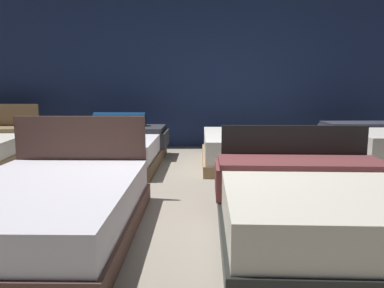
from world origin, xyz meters
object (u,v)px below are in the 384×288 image
bed_2 (317,206)px  bed_5 (111,148)px  bed_1 (45,208)px  bed_6 (255,149)px

bed_2 → bed_5: size_ratio=0.92×
bed_1 → bed_5: size_ratio=0.96×
bed_6 → bed_1: bearing=-127.1°
bed_2 → bed_6: size_ratio=1.02×
bed_1 → bed_5: (-0.02, 2.80, 0.03)m
bed_5 → bed_6: bearing=0.8°
bed_2 → bed_1: bearing=-177.4°
bed_2 → bed_6: bed_2 is taller
bed_1 → bed_6: size_ratio=1.07×
bed_2 → bed_5: (-2.25, 2.82, 0.01)m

